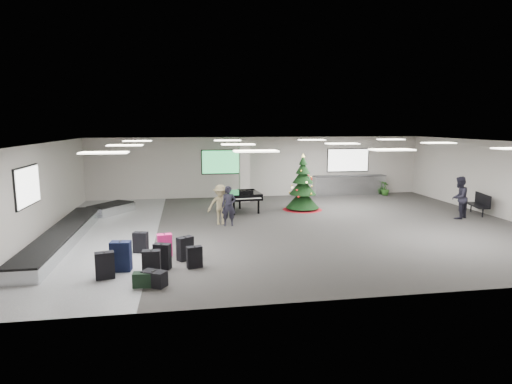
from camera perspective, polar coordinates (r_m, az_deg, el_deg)
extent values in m
plane|color=#363431|center=(16.55, 4.58, -4.53)|extent=(18.00, 18.00, 0.00)
cube|color=#BCB5AC|center=(23.06, 0.44, 3.37)|extent=(18.00, 0.02, 3.20)
cube|color=#BCB5AC|center=(9.73, 14.68, -4.77)|extent=(18.00, 0.02, 3.20)
cube|color=#BCB5AC|center=(16.58, -27.15, 0.15)|extent=(0.02, 14.00, 3.20)
cube|color=#BCB5AC|center=(20.39, 30.02, 1.41)|extent=(0.02, 14.00, 3.20)
cube|color=silver|center=(16.11, 4.72, 6.61)|extent=(18.00, 14.00, 0.02)
cube|color=slate|center=(16.38, -20.04, -5.20)|extent=(4.00, 14.00, 0.01)
cube|color=beige|center=(21.53, -1.55, 2.96)|extent=(0.50, 0.50, 3.20)
cube|color=green|center=(22.73, -4.53, 4.02)|extent=(2.20, 0.08, 1.30)
cube|color=white|center=(24.34, 12.17, 4.17)|extent=(2.40, 0.08, 1.30)
cube|color=white|center=(15.58, -28.15, 0.68)|extent=(0.08, 2.10, 1.30)
cube|color=white|center=(11.82, -19.60, 4.96)|extent=(1.20, 0.60, 0.04)
cube|color=white|center=(15.77, -17.07, 5.97)|extent=(1.20, 0.60, 0.04)
cube|color=white|center=(19.74, -15.55, 6.57)|extent=(1.20, 0.60, 0.04)
cube|color=white|center=(11.79, -0.02, 5.47)|extent=(1.20, 0.60, 0.04)
cube|color=white|center=(15.75, -2.41, 6.35)|extent=(1.20, 0.60, 0.04)
cube|color=white|center=(19.72, -3.83, 6.88)|extent=(1.20, 0.60, 0.04)
cube|color=white|center=(13.05, 17.66, 5.39)|extent=(1.20, 0.60, 0.04)
cube|color=white|center=(16.71, 11.42, 6.34)|extent=(1.20, 0.60, 0.04)
cube|color=white|center=(20.50, 7.45, 6.90)|extent=(1.20, 0.60, 0.04)
cube|color=white|center=(18.51, 23.15, 6.04)|extent=(1.20, 0.60, 0.04)
cube|color=white|center=(21.99, 17.55, 6.70)|extent=(1.20, 0.60, 0.04)
cube|color=silver|center=(15.61, -24.37, -5.43)|extent=(1.00, 8.00, 0.38)
cube|color=black|center=(15.56, -24.42, -4.68)|extent=(0.95, 7.90, 0.05)
cube|color=silver|center=(19.84, -18.76, -2.16)|extent=(1.97, 2.21, 0.38)
cube|color=black|center=(19.80, -18.79, -1.56)|extent=(1.87, 2.10, 0.05)
cube|color=silver|center=(24.21, 12.32, 0.87)|extent=(4.00, 0.60, 1.05)
cube|color=#2D2D30|center=(24.14, 12.36, 2.12)|extent=(4.05, 0.65, 0.04)
cube|color=black|center=(11.39, -13.76, -9.25)|extent=(0.46, 0.28, 0.70)
cube|color=black|center=(11.28, -13.83, -7.51)|extent=(0.04, 0.15, 0.02)
cube|color=black|center=(11.94, -12.38, -8.36)|extent=(0.50, 0.38, 0.69)
cube|color=black|center=(11.84, -12.44, -6.71)|extent=(0.08, 0.14, 0.02)
cube|color=#F11F75|center=(13.01, -12.09, -6.95)|extent=(0.46, 0.31, 0.67)
cube|color=black|center=(12.92, -12.14, -5.48)|extent=(0.05, 0.15, 0.02)
cube|color=black|center=(12.56, -9.43, -7.43)|extent=(0.52, 0.46, 0.68)
cube|color=black|center=(12.46, -9.47, -5.87)|extent=(0.11, 0.14, 0.02)
cube|color=black|center=(12.02, -17.56, -8.17)|extent=(0.56, 0.36, 0.81)
cube|color=black|center=(11.90, -17.66, -6.27)|extent=(0.05, 0.19, 0.02)
cube|color=black|center=(11.58, -19.51, -9.22)|extent=(0.51, 0.35, 0.69)
cube|color=black|center=(11.48, -19.61, -7.53)|extent=(0.07, 0.15, 0.02)
cube|color=black|center=(10.83, -14.68, -11.23)|extent=(0.55, 0.30, 0.35)
cube|color=black|center=(10.76, -14.72, -10.30)|extent=(0.04, 0.16, 0.02)
cube|color=black|center=(11.88, -8.21, -8.58)|extent=(0.45, 0.30, 0.59)
cube|color=black|center=(11.79, -8.24, -7.15)|extent=(0.06, 0.13, 0.02)
cube|color=black|center=(13.54, -15.13, -6.51)|extent=(0.48, 0.35, 0.64)
cube|color=black|center=(13.45, -15.19, -5.16)|extent=(0.07, 0.15, 0.02)
cube|color=black|center=(10.80, -13.40, -11.16)|extent=(0.66, 0.56, 0.38)
cube|color=black|center=(10.73, -13.44, -10.16)|extent=(0.12, 0.18, 0.02)
cone|color=maroon|center=(19.74, 6.19, -2.17)|extent=(1.81, 1.81, 0.11)
cylinder|color=#3F2819|center=(19.71, 6.20, -1.65)|extent=(0.11, 0.11, 0.48)
cone|color=black|center=(19.66, 6.22, -0.84)|extent=(1.52, 1.52, 0.86)
cone|color=black|center=(19.57, 6.24, 0.81)|extent=(1.24, 1.24, 0.76)
cone|color=black|center=(19.51, 6.27, 2.20)|extent=(0.95, 0.95, 0.67)
cone|color=black|center=(19.47, 6.29, 3.31)|extent=(0.67, 0.67, 0.57)
cone|color=black|center=(19.44, 6.30, 4.29)|extent=(0.38, 0.38, 0.43)
cone|color=#FFE566|center=(19.42, 6.31, 4.90)|extent=(0.15, 0.15, 0.17)
cube|color=black|center=(19.10, -1.76, -0.38)|extent=(1.57, 1.73, 0.26)
cube|color=black|center=(18.27, -1.14, -1.04)|extent=(1.35, 0.40, 0.09)
cube|color=white|center=(18.24, -1.12, -0.89)|extent=(1.20, 0.24, 0.02)
cube|color=black|center=(18.45, -1.31, -0.14)|extent=(0.64, 0.09, 0.20)
cylinder|color=black|center=(18.44, -2.97, -2.12)|extent=(0.09, 0.09, 0.62)
cylinder|color=black|center=(18.69, 0.33, -1.95)|extent=(0.09, 0.09, 0.62)
cylinder|color=black|center=(19.79, -2.18, -1.35)|extent=(0.09, 0.09, 0.62)
cube|color=black|center=(20.83, 27.39, -1.58)|extent=(0.81, 1.52, 0.06)
cylinder|color=black|center=(20.41, 28.31, -2.45)|extent=(0.06, 0.06, 0.39)
cylinder|color=black|center=(21.32, 26.43, -1.87)|extent=(0.06, 0.06, 0.39)
cube|color=black|center=(20.92, 27.93, -0.83)|extent=(0.38, 1.42, 0.48)
imported|color=black|center=(16.44, -3.66, -1.87)|extent=(0.59, 0.41, 1.54)
imported|color=#97865D|center=(16.70, -4.76, -1.68)|extent=(1.00, 0.58, 1.55)
imported|color=black|center=(19.52, 25.46, -0.68)|extent=(1.08, 1.02, 1.76)
imported|color=#193D13|center=(22.97, 6.30, 0.40)|extent=(0.62, 0.57, 0.90)
imported|color=#193D13|center=(24.52, 16.85, 0.46)|extent=(0.53, 0.53, 0.77)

